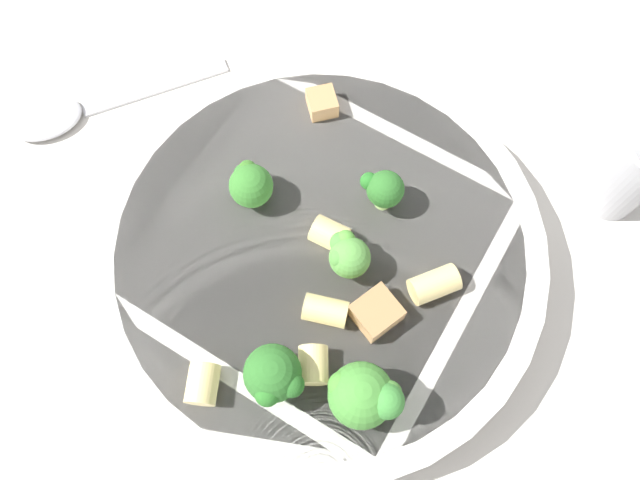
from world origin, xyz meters
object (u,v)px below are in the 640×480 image
at_px(chicken_chunk_0, 322,103).
at_px(broccoli_floret_1, 274,376).
at_px(rigatoni_4, 329,234).
at_px(broccoli_floret_3, 250,184).
at_px(rigatoni_3, 313,365).
at_px(rigatoni_2, 203,384).
at_px(broccoli_floret_2, 347,255).
at_px(rigatoni_0, 434,284).
at_px(chicken_chunk_1, 377,312).
at_px(broccoli_floret_4, 364,395).
at_px(rigatoni_1, 325,311).
at_px(pepper_shaker, 640,168).
at_px(spoon, 75,110).
at_px(pasta_bowl, 320,255).
at_px(broccoli_floret_0, 383,187).

bearing_deg(chicken_chunk_0, broccoli_floret_1, -134.53).
height_order(broccoli_floret_1, rigatoni_4, broccoli_floret_1).
bearing_deg(broccoli_floret_3, rigatoni_3, -106.64).
bearing_deg(chicken_chunk_0, rigatoni_2, -146.17).
xyz_separation_m(broccoli_floret_2, rigatoni_2, (-0.11, -0.01, -0.01)).
height_order(broccoli_floret_1, rigatoni_3, broccoli_floret_1).
distance_m(broccoli_floret_1, chicken_chunk_0, 0.19).
distance_m(rigatoni_0, chicken_chunk_1, 0.04).
distance_m(broccoli_floret_4, chicken_chunk_1, 0.05).
xyz_separation_m(broccoli_floret_2, chicken_chunk_0, (0.06, 0.10, -0.01)).
relative_size(rigatoni_1, chicken_chunk_1, 1.03).
distance_m(broccoli_floret_3, pepper_shaker, 0.25).
bearing_deg(rigatoni_4, broccoli_floret_2, -95.58).
bearing_deg(chicken_chunk_1, spoon, 106.22).
bearing_deg(pepper_shaker, broccoli_floret_1, 173.85).
distance_m(rigatoni_2, spoon, 0.24).
distance_m(broccoli_floret_1, rigatoni_3, 0.03).
distance_m(pasta_bowl, rigatoni_2, 0.11).
xyz_separation_m(broccoli_floret_1, rigatoni_4, (0.08, 0.05, -0.01)).
bearing_deg(chicken_chunk_0, broccoli_floret_3, -160.35).
xyz_separation_m(rigatoni_0, spoon, (-0.11, 0.27, -0.04)).
bearing_deg(chicken_chunk_0, broccoli_floret_4, -119.93).
bearing_deg(broccoli_floret_4, broccoli_floret_2, 58.67).
bearing_deg(broccoli_floret_0, rigatoni_3, -147.80).
bearing_deg(broccoli_floret_2, pepper_shaker, -17.81).
bearing_deg(broccoli_floret_0, chicken_chunk_1, -129.86).
distance_m(broccoli_floret_3, broccoli_floret_4, 0.15).
height_order(rigatoni_0, rigatoni_4, same).
xyz_separation_m(broccoli_floret_3, chicken_chunk_0, (0.08, 0.03, -0.01)).
xyz_separation_m(broccoli_floret_4, rigatoni_2, (-0.07, 0.06, -0.02)).
distance_m(rigatoni_4, pepper_shaker, 0.21).
bearing_deg(rigatoni_3, broccoli_floret_3, 73.36).
bearing_deg(rigatoni_0, rigatoni_2, 167.27).
height_order(broccoli_floret_3, rigatoni_0, broccoli_floret_3).
height_order(broccoli_floret_1, broccoli_floret_3, broccoli_floret_1).
xyz_separation_m(chicken_chunk_0, pepper_shaker, (0.13, -0.16, 0.00)).
relative_size(rigatoni_3, pepper_shaker, 0.22).
bearing_deg(broccoli_floret_4, rigatoni_0, 19.81).
bearing_deg(rigatoni_3, broccoli_floret_2, 35.95).
relative_size(rigatoni_1, rigatoni_2, 1.16).
bearing_deg(rigatoni_3, broccoli_floret_1, 164.77).
distance_m(rigatoni_1, rigatoni_3, 0.03).
bearing_deg(broccoli_floret_3, rigatoni_2, -137.03).
height_order(broccoli_floret_1, rigatoni_1, broccoli_floret_1).
relative_size(broccoli_floret_2, broccoli_floret_4, 0.74).
height_order(broccoli_floret_0, broccoli_floret_2, same).
xyz_separation_m(broccoli_floret_0, chicken_chunk_1, (-0.05, -0.06, -0.01)).
bearing_deg(broccoli_floret_2, broccoli_floret_3, 105.00).
bearing_deg(chicken_chunk_0, rigatoni_0, -98.84).
height_order(rigatoni_1, chicken_chunk_1, same).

